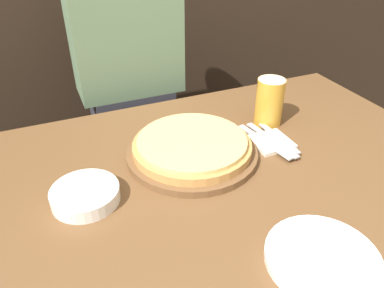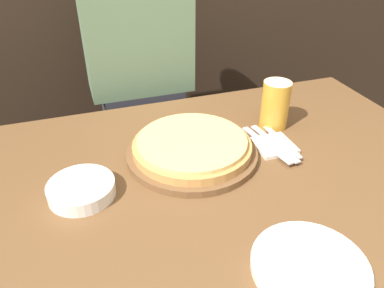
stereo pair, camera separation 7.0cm
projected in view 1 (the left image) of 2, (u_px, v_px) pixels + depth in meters
name	position (u px, v px, depth m)	size (l,w,h in m)	color
dining_table	(203.00, 273.00, 1.17)	(1.49, 0.95, 0.74)	brown
pizza_on_board	(192.00, 148.00, 1.05)	(0.37, 0.37, 0.06)	brown
beer_glass	(270.00, 100.00, 1.18)	(0.09, 0.09, 0.15)	gold
dinner_plate	(322.00, 258.00, 0.74)	(0.23, 0.23, 0.02)	white
side_bowl	(85.00, 195.00, 0.89)	(0.16, 0.16, 0.04)	white
napkin_stack	(271.00, 142.00, 1.11)	(0.11, 0.11, 0.01)	silver
fork	(264.00, 141.00, 1.10)	(0.05, 0.22, 0.00)	silver
dinner_knife	(271.00, 140.00, 1.11)	(0.04, 0.22, 0.00)	silver
spoon	(279.00, 138.00, 1.12)	(0.02, 0.19, 0.00)	silver
diner_person	(132.00, 102.00, 1.52)	(0.39, 0.20, 1.34)	#33333D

